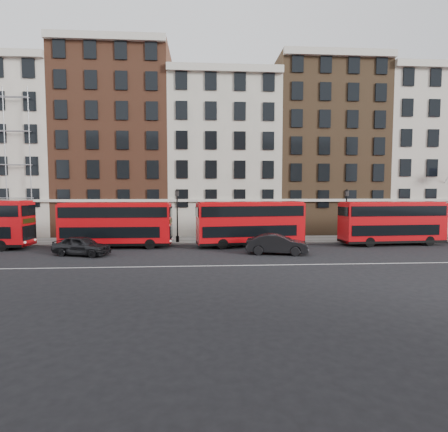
{
  "coord_description": "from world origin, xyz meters",
  "views": [
    {
      "loc": [
        -2.75,
        -26.05,
        5.18
      ],
      "look_at": [
        -0.69,
        5.0,
        3.0
      ],
      "focal_mm": 28.0,
      "sensor_mm": 36.0,
      "label": 1
    }
  ],
  "objects": [
    {
      "name": "ground",
      "position": [
        0.0,
        0.0,
        0.0
      ],
      "size": [
        120.0,
        120.0,
        0.0
      ],
      "primitive_type": "plane",
      "color": "black",
      "rests_on": "ground"
    },
    {
      "name": "bus_d",
      "position": [
        15.67,
        6.45,
        2.26
      ],
      "size": [
        10.15,
        3.03,
        4.21
      ],
      "rotation": [
        0.0,
        0.0,
        0.06
      ],
      "color": "red",
      "rests_on": "ground"
    },
    {
      "name": "lamp_post_left",
      "position": [
        -5.1,
        8.84,
        3.08
      ],
      "size": [
        0.44,
        0.44,
        5.33
      ],
      "color": "black",
      "rests_on": "pavement"
    },
    {
      "name": "building_terrace",
      "position": [
        -0.31,
        17.88,
        10.24
      ],
      "size": [
        64.0,
        11.95,
        22.0
      ],
      "color": "beige",
      "rests_on": "ground"
    },
    {
      "name": "car_rear",
      "position": [
        -12.43,
        2.74,
        0.8
      ],
      "size": [
        5.07,
        3.26,
        1.61
      ],
      "primitive_type": "imported",
      "rotation": [
        0.0,
        0.0,
        1.26
      ],
      "color": "black",
      "rests_on": "ground"
    },
    {
      "name": "pavement",
      "position": [
        0.0,
        10.5,
        0.07
      ],
      "size": [
        80.0,
        5.0,
        0.15
      ],
      "primitive_type": "cube",
      "color": "slate",
      "rests_on": "ground"
    },
    {
      "name": "road_centre_line",
      "position": [
        0.0,
        -2.0,
        0.01
      ],
      "size": [
        70.0,
        0.12,
        0.01
      ],
      "primitive_type": "cube",
      "color": "white",
      "rests_on": "ground"
    },
    {
      "name": "bus_b",
      "position": [
        -10.54,
        6.45,
        2.24
      ],
      "size": [
        9.98,
        2.51,
        4.18
      ],
      "rotation": [
        0.0,
        0.0,
        -0.01
      ],
      "color": "red",
      "rests_on": "ground"
    },
    {
      "name": "car_front",
      "position": [
        3.54,
        2.29,
        0.83
      ],
      "size": [
        5.3,
        2.76,
        1.66
      ],
      "primitive_type": "imported",
      "rotation": [
        0.0,
        0.0,
        1.36
      ],
      "color": "black",
      "rests_on": "ground"
    },
    {
      "name": "iron_railings",
      "position": [
        0.0,
        12.7,
        0.65
      ],
      "size": [
        6.6,
        0.06,
        1.0
      ],
      "primitive_type": null,
      "color": "black",
      "rests_on": "pavement"
    },
    {
      "name": "bus_c",
      "position": [
        1.86,
        6.45,
        2.27
      ],
      "size": [
        10.32,
        3.77,
        4.24
      ],
      "rotation": [
        0.0,
        0.0,
        0.14
      ],
      "color": "red",
      "rests_on": "ground"
    },
    {
      "name": "kerb",
      "position": [
        0.0,
        8.0,
        0.08
      ],
      "size": [
        80.0,
        0.3,
        0.16
      ],
      "primitive_type": "cube",
      "color": "gray",
      "rests_on": "ground"
    },
    {
      "name": "lamp_post_right",
      "position": [
        12.1,
        8.66,
        3.08
      ],
      "size": [
        0.44,
        0.44,
        5.33
      ],
      "color": "black",
      "rests_on": "pavement"
    }
  ]
}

